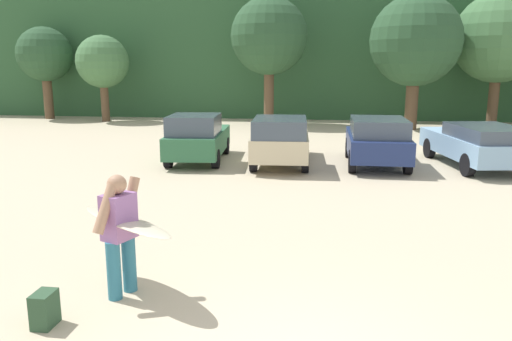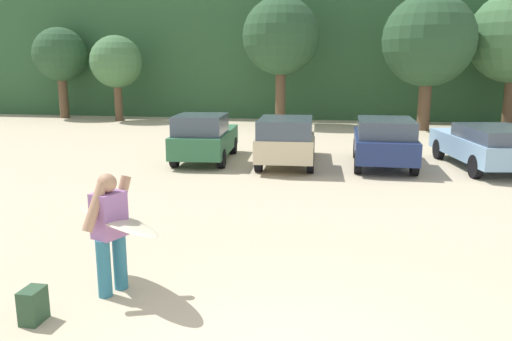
% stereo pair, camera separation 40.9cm
% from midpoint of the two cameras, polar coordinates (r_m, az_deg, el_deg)
% --- Properties ---
extents(hillside_ridge, '(108.00, 12.00, 8.44)m').
position_cam_midpoint_polar(hillside_ridge, '(36.33, 7.50, 13.41)').
color(hillside_ridge, '#2D5633').
rests_on(hillside_ridge, ground_plane).
extents(tree_right, '(3.25, 3.25, 5.51)m').
position_cam_midpoint_polar(tree_right, '(33.42, -23.37, 12.02)').
color(tree_right, brown).
rests_on(tree_right, ground_plane).
extents(tree_center_right, '(3.01, 3.01, 4.94)m').
position_cam_midpoint_polar(tree_center_right, '(30.65, -17.53, 11.72)').
color(tree_center_right, brown).
rests_on(tree_center_right, ground_plane).
extents(tree_far_left, '(4.13, 4.13, 6.82)m').
position_cam_midpoint_polar(tree_far_left, '(27.59, 1.07, 15.04)').
color(tree_far_left, brown).
rests_on(tree_far_left, ground_plane).
extents(tree_far_right, '(4.52, 4.52, 6.70)m').
position_cam_midpoint_polar(tree_far_right, '(26.69, 17.36, 13.94)').
color(tree_far_right, brown).
rests_on(tree_far_right, ground_plane).
extents(tree_center_left, '(4.60, 4.60, 6.93)m').
position_cam_midpoint_polar(tree_center_left, '(29.03, 25.71, 13.51)').
color(tree_center_left, brown).
rests_on(tree_center_left, ground_plane).
extents(parked_car_forest_green, '(2.01, 4.16, 1.65)m').
position_cam_midpoint_polar(parked_car_forest_green, '(17.06, -7.38, 3.75)').
color(parked_car_forest_green, '#2D6642').
rests_on(parked_car_forest_green, ground_plane).
extents(parked_car_champagne, '(2.01, 4.58, 1.62)m').
position_cam_midpoint_polar(parked_car_champagne, '(16.41, 2.13, 3.63)').
color(parked_car_champagne, beige).
rests_on(parked_car_champagne, ground_plane).
extents(parked_car_navy, '(1.88, 4.03, 1.58)m').
position_cam_midpoint_polar(parked_car_navy, '(16.61, 13.00, 3.42)').
color(parked_car_navy, navy).
rests_on(parked_car_navy, ground_plane).
extents(parked_car_sky_blue, '(2.65, 4.92, 1.41)m').
position_cam_midpoint_polar(parked_car_sky_blue, '(17.37, 23.37, 2.89)').
color(parked_car_sky_blue, '#84ADD1').
rests_on(parked_car_sky_blue, ground_plane).
extents(person_adult, '(0.46, 0.88, 1.76)m').
position_cam_midpoint_polar(person_adult, '(7.31, -16.93, -6.36)').
color(person_adult, teal).
rests_on(person_adult, ground_plane).
extents(surfboard_cream, '(2.01, 1.76, 0.17)m').
position_cam_midpoint_polar(surfboard_cream, '(7.37, -16.26, -5.61)').
color(surfboard_cream, beige).
extents(backpack_dropped, '(0.24, 0.34, 0.45)m').
position_cam_midpoint_polar(backpack_dropped, '(7.08, -24.62, -14.26)').
color(backpack_dropped, '#2D4C33').
rests_on(backpack_dropped, ground_plane).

